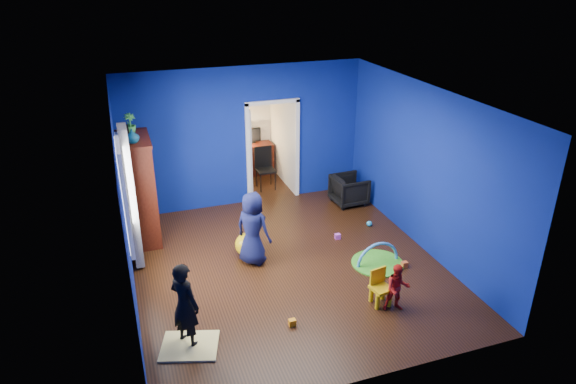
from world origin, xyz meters
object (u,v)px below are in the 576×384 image
object	(u,v)px
child_black	(185,305)
crt_tv	(141,187)
kid_chair	(381,290)
child_navy	(253,228)
folding_chair	(266,169)
armchair	(349,190)
hopper_ball	(247,245)
tv_armoire	(139,190)
play_mat	(377,263)
vase	(132,136)
study_desk	(254,159)
toddler_red	(397,288)

from	to	relation	value
child_black	crt_tv	size ratio (longest dim) A/B	1.77
child_black	kid_chair	xyz separation A→B (m)	(2.88, -0.07, -0.37)
child_black	child_navy	bearing A→B (deg)	-76.24
child_black	folding_chair	world-z (taller)	child_black
armchair	hopper_ball	size ratio (longest dim) A/B	1.64
child_black	child_navy	xyz separation A→B (m)	(1.39, 1.70, 0.03)
armchair	tv_armoire	size ratio (longest dim) A/B	0.35
child_navy	play_mat	world-z (taller)	child_navy
armchair	kid_chair	bearing A→B (deg)	159.97
vase	play_mat	bearing A→B (deg)	-27.83
child_black	play_mat	size ratio (longest dim) A/B	1.39
child_black	vase	size ratio (longest dim) A/B	5.21
hopper_ball	vase	bearing A→B (deg)	150.35
play_mat	folding_chair	bearing A→B (deg)	103.30
kid_chair	study_desk	xyz separation A→B (m)	(-0.38, 5.69, 0.12)
tv_armoire	play_mat	bearing A→B (deg)	-31.34
armchair	play_mat	size ratio (longest dim) A/B	0.77
child_black	kid_chair	world-z (taller)	child_black
child_black	study_desk	world-z (taller)	child_black
vase	crt_tv	xyz separation A→B (m)	(0.04, 0.30, -1.06)
vase	crt_tv	world-z (taller)	vase
hopper_ball	folding_chair	distance (m)	2.95
crt_tv	kid_chair	distance (m)	4.61
crt_tv	hopper_ball	distance (m)	2.20
crt_tv	vase	bearing A→B (deg)	-97.59
folding_chair	hopper_ball	bearing A→B (deg)	-113.20
child_navy	hopper_ball	world-z (taller)	child_navy
armchair	tv_armoire	bearing A→B (deg)	89.09
armchair	child_navy	world-z (taller)	child_navy
play_mat	child_black	bearing A→B (deg)	-164.41
study_desk	play_mat	bearing A→B (deg)	-79.36
armchair	crt_tv	xyz separation A→B (m)	(-4.22, -0.12, 0.71)
tv_armoire	study_desk	distance (m)	3.76
toddler_red	folding_chair	xyz separation A→B (m)	(-0.53, 4.93, 0.08)
kid_chair	play_mat	size ratio (longest dim) A/B	0.56
armchair	child_black	distance (m)	5.16
crt_tv	kid_chair	xyz separation A→B (m)	(3.16, -3.26, -0.77)
armchair	play_mat	world-z (taller)	armchair
kid_chair	child_black	bearing A→B (deg)	168.25
child_navy	folding_chair	bearing A→B (deg)	-63.19
vase	crt_tv	distance (m)	1.10
armchair	vase	size ratio (longest dim) A/B	2.87
folding_chair	armchair	bearing A→B (deg)	-42.84
hopper_ball	play_mat	world-z (taller)	hopper_ball
hopper_ball	folding_chair	world-z (taller)	folding_chair
armchair	folding_chair	size ratio (longest dim) A/B	0.74
armchair	folding_chair	bearing A→B (deg)	44.64
child_black	hopper_ball	bearing A→B (deg)	-71.46
hopper_ball	folding_chair	bearing A→B (deg)	66.80
toddler_red	vase	size ratio (longest dim) A/B	3.17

